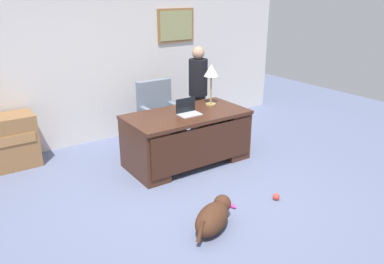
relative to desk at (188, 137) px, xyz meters
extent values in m
plane|color=slate|center=(-0.36, -0.90, -0.42)|extent=(12.00, 12.00, 0.00)
cube|color=silver|center=(-0.36, 1.70, 0.93)|extent=(7.00, 0.12, 2.70)
cube|color=olive|center=(0.83, 1.62, 1.43)|extent=(0.74, 0.03, 0.59)
cube|color=#8E8F5B|center=(0.83, 1.60, 1.43)|extent=(0.66, 0.01, 0.51)
cube|color=#422316|center=(0.00, 0.03, 0.33)|extent=(1.78, 0.93, 0.05)
cube|color=#422316|center=(-0.71, 0.03, -0.06)|extent=(0.36, 0.87, 0.73)
cube|color=#422316|center=(0.71, 0.03, -0.06)|extent=(0.36, 0.87, 0.73)
cube|color=#381E13|center=(0.00, -0.40, -0.02)|extent=(1.68, 0.04, 0.58)
cube|color=slate|center=(0.03, 0.82, -0.05)|extent=(0.60, 0.58, 0.18)
cylinder|color=black|center=(0.03, 0.82, -0.28)|extent=(0.10, 0.10, 0.28)
cylinder|color=black|center=(0.03, 0.82, -0.40)|extent=(0.52, 0.52, 0.05)
cube|color=slate|center=(0.03, 1.06, 0.34)|extent=(0.60, 0.12, 0.61)
cube|color=slate|center=(-0.23, 0.82, 0.15)|extent=(0.08, 0.50, 0.22)
cube|color=slate|center=(0.29, 0.82, 0.15)|extent=(0.08, 0.50, 0.22)
cylinder|color=#262323|center=(0.76, 0.82, -0.04)|extent=(0.26, 0.26, 0.76)
cylinder|color=black|center=(0.76, 0.82, 0.65)|extent=(0.32, 0.32, 0.62)
sphere|color=tan|center=(0.76, 0.82, 1.06)|extent=(0.21, 0.21, 0.21)
ellipsoid|color=#472819|center=(-0.75, -1.60, -0.27)|extent=(0.64, 0.53, 0.30)
sphere|color=#472819|center=(-0.50, -1.47, -0.23)|extent=(0.20, 0.20, 0.20)
cylinder|color=#472819|center=(-1.00, -1.74, -0.25)|extent=(0.15, 0.11, 0.21)
cube|color=#B2B5BA|center=(-0.01, -0.07, 0.36)|extent=(0.32, 0.22, 0.01)
cube|color=black|center=(-0.01, 0.03, 0.48)|extent=(0.32, 0.01, 0.21)
cylinder|color=#9E8447|center=(0.54, 0.16, 0.37)|extent=(0.16, 0.16, 0.02)
cylinder|color=#9E8447|center=(0.54, 0.16, 0.59)|extent=(0.02, 0.02, 0.43)
cone|color=silver|center=(0.54, 0.16, 0.90)|extent=(0.22, 0.22, 0.18)
sphere|color=#E53F33|center=(0.31, -1.53, -0.38)|extent=(0.09, 0.09, 0.09)
ellipsoid|color=#D8338C|center=(-0.27, -1.35, -0.40)|extent=(0.08, 0.16, 0.05)
camera|label=1|loc=(-2.89, -4.37, 2.03)|focal=35.59mm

